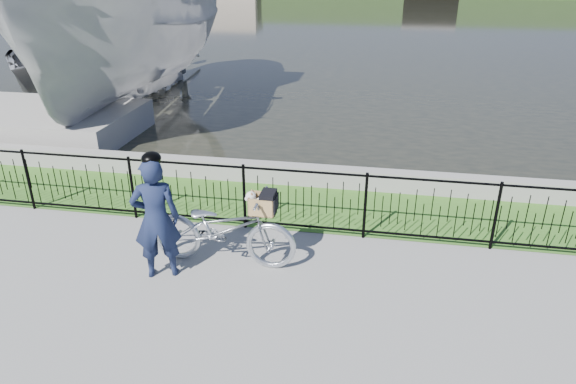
% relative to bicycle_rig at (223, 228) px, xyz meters
% --- Properties ---
extents(ground, '(120.00, 120.00, 0.00)m').
position_rel_bicycle_rig_xyz_m(ground, '(1.02, -0.47, -0.58)').
color(ground, gray).
rests_on(ground, ground).
extents(grass_strip, '(60.00, 2.00, 0.01)m').
position_rel_bicycle_rig_xyz_m(grass_strip, '(1.02, 2.13, -0.58)').
color(grass_strip, '#396921').
rests_on(grass_strip, ground).
extents(water, '(120.00, 120.00, 0.00)m').
position_rel_bicycle_rig_xyz_m(water, '(1.02, 32.53, -0.58)').
color(water, black).
rests_on(water, ground).
extents(quay_wall, '(60.00, 0.30, 0.40)m').
position_rel_bicycle_rig_xyz_m(quay_wall, '(1.02, 3.13, -0.38)').
color(quay_wall, gray).
rests_on(quay_wall, ground).
extents(fence, '(14.00, 0.06, 1.15)m').
position_rel_bicycle_rig_xyz_m(fence, '(1.02, 1.13, -0.01)').
color(fence, black).
rests_on(fence, ground).
extents(bicycle_rig, '(2.20, 0.77, 1.24)m').
position_rel_bicycle_rig_xyz_m(bicycle_rig, '(0.00, 0.00, 0.00)').
color(bicycle_rig, '#B4BAC1').
rests_on(bicycle_rig, ground).
extents(cyclist, '(0.77, 0.64, 1.87)m').
position_rel_bicycle_rig_xyz_m(cyclist, '(-0.81, -0.47, 0.34)').
color(cyclist, '#141D39').
rests_on(cyclist, ground).
extents(boat_near, '(5.02, 11.72, 6.23)m').
position_rel_bicycle_rig_xyz_m(boat_near, '(-4.99, 7.67, 1.71)').
color(boat_near, '#ADADAD').
rests_on(boat_near, water).
extents(boat_far, '(8.17, 10.73, 2.08)m').
position_rel_bicycle_rig_xyz_m(boat_far, '(-8.94, 11.78, 0.45)').
color(boat_far, '#ADADAD').
rests_on(boat_far, water).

